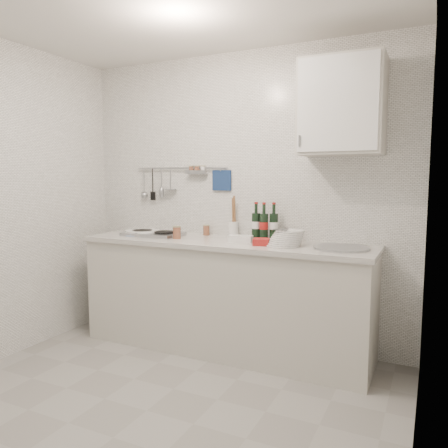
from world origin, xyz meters
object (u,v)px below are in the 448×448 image
object	(u,v)px
wine_bottles	(264,221)
utensil_crock	(233,227)
plate_stack_sink	(286,238)
wall_cabinet	(342,107)
plate_stack_hob	(141,233)

from	to	relation	value
wine_bottles	utensil_crock	size ratio (longest dim) A/B	0.86
wine_bottles	utensil_crock	world-z (taller)	utensil_crock
wine_bottles	utensil_crock	xyz separation A→B (m)	(-0.31, 0.07, -0.07)
plate_stack_sink	wine_bottles	size ratio (longest dim) A/B	0.92
wall_cabinet	wine_bottles	size ratio (longest dim) A/B	2.26
wall_cabinet	plate_stack_hob	xyz separation A→B (m)	(-1.73, -0.13, -1.01)
plate_stack_hob	wine_bottles	distance (m)	1.14
plate_stack_sink	utensil_crock	distance (m)	0.65
plate_stack_sink	utensil_crock	bearing A→B (deg)	152.83
plate_stack_hob	utensil_crock	world-z (taller)	utensil_crock
plate_stack_hob	plate_stack_sink	world-z (taller)	plate_stack_sink
utensil_crock	wine_bottles	bearing A→B (deg)	-12.39
plate_stack_sink	wall_cabinet	bearing A→B (deg)	24.77
plate_stack_sink	wine_bottles	bearing A→B (deg)	139.05
plate_stack_hob	plate_stack_sink	size ratio (longest dim) A/B	1.13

